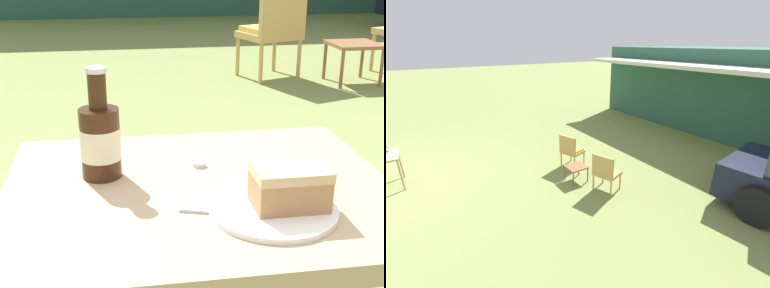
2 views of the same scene
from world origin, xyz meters
The scene contains 6 objects.
ground_plane centered at (0.00, 0.00, 0.00)m, with size 60.00×60.00×0.00m, color olive.
cabin_building centered at (1.97, 10.62, 1.40)m, with size 9.77×5.21×2.78m.
wicker_chair_cushioned centered at (1.34, 3.85, 0.47)m, with size 0.60×0.58×0.85m.
wicker_chair_plain centered at (2.73, 3.84, 0.48)m, with size 0.61×0.58×0.85m.
garden_side_table centered at (2.01, 3.57, 0.32)m, with size 0.42×0.43×0.37m.
loose_bottle_cap centered at (0.02, 0.10, 0.74)m, with size 0.03×0.03×0.01m.
Camera 2 is at (6.37, 0.78, 2.95)m, focal length 24.00 mm.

